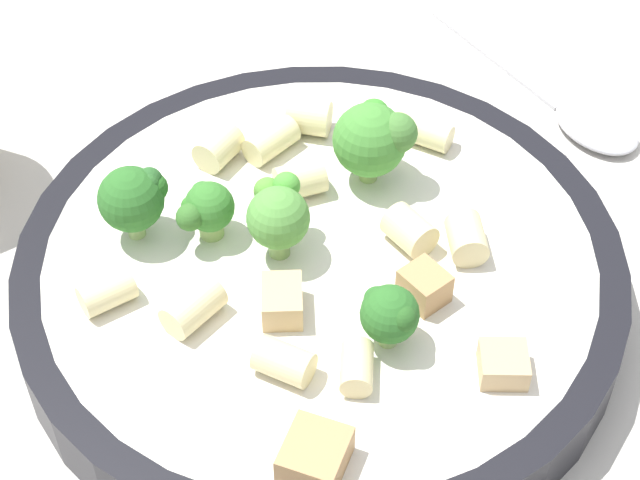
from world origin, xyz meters
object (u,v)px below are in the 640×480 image
Objects in this scene: rigatoni_2 at (467,238)px; rigatoni_5 at (219,148)px; rigatoni_8 at (300,180)px; rigatoni_7 at (107,292)px; chicken_chunk_0 at (503,364)px; broccoli_floret_4 at (279,208)px; broccoli_floret_0 at (374,138)px; rigatoni_0 at (193,307)px; chicken_chunk_3 at (424,286)px; rigatoni_1 at (357,367)px; chicken_chunk_2 at (282,301)px; rigatoni_4 at (284,362)px; rigatoni_10 at (309,117)px; rigatoni_9 at (422,131)px; pasta_bowl at (320,274)px; broccoli_floret_1 at (390,314)px; rigatoni_6 at (271,141)px; rigatoni_3 at (410,231)px; spoon at (569,106)px; broccoli_floret_2 at (206,208)px; chicken_chunk_1 at (315,455)px; broccoli_floret_3 at (134,197)px.

rigatoni_2 is 0.13m from rigatoni_5.
rigatoni_2 is at bearing -111.58° from rigatoni_8.
chicken_chunk_0 is at bearing -97.51° from rigatoni_7.
broccoli_floret_4 is at bearing 91.79° from rigatoni_2.
broccoli_floret_0 is 1.61× the size of rigatoni_0.
broccoli_floret_0 is 0.08m from chicken_chunk_3.
chicken_chunk_2 is (0.03, 0.03, 0.00)m from rigatoni_1.
rigatoni_4 and rigatoni_7 have the same top height.
chicken_chunk_0 is (0.01, -0.09, -0.00)m from rigatoni_4.
rigatoni_8 is 1.08× the size of rigatoni_10.
rigatoni_8 is (0.10, 0.00, 0.00)m from rigatoni_4.
broccoli_floret_4 is at bearing 140.36° from broccoli_floret_0.
rigatoni_9 is 1.53× the size of chicken_chunk_0.
rigatoni_9 is at bearing -53.59° from rigatoni_8.
pasta_bowl is 0.07m from rigatoni_2.
broccoli_floret_1 is 1.13× the size of rigatoni_6.
rigatoni_8 reaches higher than rigatoni_4.
rigatoni_7 and rigatoni_9 have the same top height.
broccoli_floret_0 is at bearing -13.69° from rigatoni_4.
rigatoni_3 is 0.17m from spoon.
rigatoni_7 reaches higher than pasta_bowl.
broccoli_floret_2 is at bearing 152.90° from rigatoni_10.
chicken_chunk_1 is (-0.07, -0.09, 0.00)m from rigatoni_7.
broccoli_floret_4 is at bearing 175.99° from rigatoni_10.
rigatoni_1 is (-0.02, -0.07, -0.00)m from rigatoni_0.
chicken_chunk_1 is 0.08m from chicken_chunk_2.
broccoli_floret_2 reaches higher than chicken_chunk_2.
rigatoni_8 reaches higher than rigatoni_7.
pasta_bowl is at bearing -7.52° from rigatoni_4.
chicken_chunk_3 is (0.04, 0.03, 0.00)m from chicken_chunk_0.
chicken_chunk_0 is at bearing -123.16° from broccoli_floret_4.
broccoli_floret_2 is at bearing 127.21° from rigatoni_9.
rigatoni_10 reaches higher than rigatoni_7.
rigatoni_9 is at bearing -59.62° from broccoli_floret_3.
rigatoni_9 is at bearing 1.91° from chicken_chunk_3.
broccoli_floret_2 reaches higher than rigatoni_9.
broccoli_floret_3 is (-0.00, 0.03, 0.01)m from broccoli_floret_2.
broccoli_floret_0 is 0.12m from rigatoni_4.
rigatoni_8 is at bearing -179.65° from rigatoni_10.
broccoli_floret_2 reaches higher than rigatoni_6.
rigatoni_9 is at bearing -77.03° from rigatoni_5.
broccoli_floret_3 is at bearing -6.48° from rigatoni_7.
rigatoni_2 is at bearing -94.88° from rigatoni_3.
rigatoni_8 is at bearing 68.42° from rigatoni_2.
rigatoni_3 is 0.08m from chicken_chunk_0.
rigatoni_10 is at bearing 12.73° from rigatoni_1.
rigatoni_9 is at bearing -48.36° from rigatoni_7.
rigatoni_2 reaches higher than rigatoni_7.
pasta_bowl is 0.09m from rigatoni_10.
broccoli_floret_4 is at bearing 71.78° from pasta_bowl.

